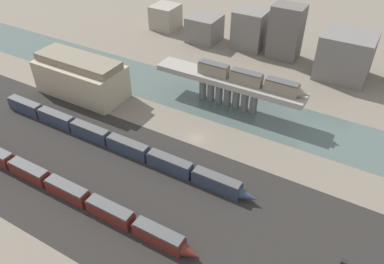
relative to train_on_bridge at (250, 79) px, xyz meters
name	(u,v)px	position (x,y,z in m)	size (l,w,h in m)	color
ground_plane	(196,138)	(-6.70, -19.23, -11.02)	(400.00, 400.00, 0.00)	#756B5B
railbed_yard	(145,194)	(-6.70, -43.23, -11.02)	(280.00, 42.00, 0.01)	#282623
river_water	(227,105)	(-6.70, 0.00, -11.02)	(320.00, 19.95, 0.01)	#4C5B56
bridge	(228,85)	(-6.70, 0.00, -4.07)	(46.42, 7.05, 9.23)	gray
train_on_bridge	(250,79)	(0.00, 0.00, 0.00)	(33.70, 2.94, 3.68)	gray
train_yard_near	(53,183)	(-26.11, -52.36, -9.24)	(76.97, 2.99, 3.63)	#5B1E19
train_yard_mid	(113,141)	(-23.92, -33.38, -9.14)	(80.14, 2.83, 3.82)	#2D384C
warehouse_building	(81,77)	(-49.68, -16.83, -5.00)	(28.51, 13.25, 12.67)	tan
city_block_far_left	(166,17)	(-56.71, 42.36, -6.05)	(10.58, 11.02, 9.95)	gray
city_block_left	(204,29)	(-35.80, 39.06, -5.99)	(11.95, 12.24, 10.06)	slate
city_block_center	(250,29)	(-17.47, 42.40, -3.68)	(11.83, 11.46, 14.69)	slate
city_block_right	(286,32)	(-2.90, 40.38, -1.21)	(11.10, 8.75, 19.63)	#605B56
city_block_far_right	(345,56)	(19.52, 36.21, -3.36)	(16.73, 15.70, 15.33)	slate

